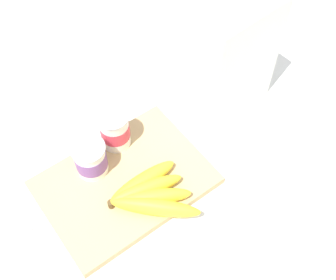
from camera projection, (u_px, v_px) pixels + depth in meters
ground_plane at (125, 185)px, 0.95m from camera, size 2.40×2.40×0.00m
cutting_board at (125, 182)px, 0.94m from camera, size 0.35×0.25×0.02m
cereal_box at (237, 62)px, 0.96m from camera, size 0.20×0.09×0.29m
yogurt_cup_front at (91, 159)px, 0.92m from camera, size 0.07×0.07×0.08m
yogurt_cup_back at (115, 130)px, 0.95m from camera, size 0.07×0.07×0.09m
banana_bunch at (149, 194)px, 0.89m from camera, size 0.17×0.16×0.04m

